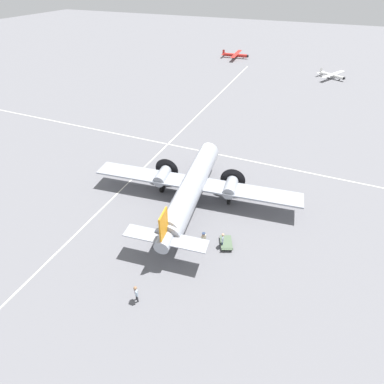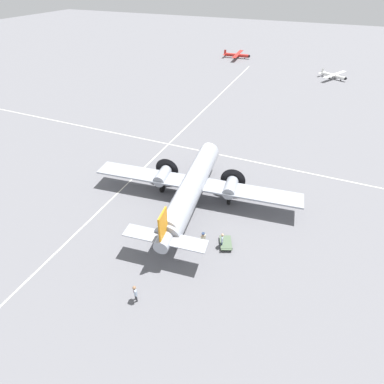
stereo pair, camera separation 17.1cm
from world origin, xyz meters
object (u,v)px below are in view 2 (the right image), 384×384
(airliner_main, at_px, (193,184))
(baggage_cart, at_px, (226,243))
(crew_foreground, at_px, (135,292))
(light_aircraft_taxiing, at_px, (237,55))
(suitcase_near_door, at_px, (201,245))
(passenger_boarding, at_px, (222,239))
(light_aircraft_distant, at_px, (334,76))
(ramp_agent, at_px, (203,239))

(airliner_main, bearing_deg, baggage_cart, -138.69)
(airliner_main, relative_size, crew_foreground, 13.33)
(baggage_cart, relative_size, light_aircraft_taxiing, 0.21)
(suitcase_near_door, bearing_deg, airliner_main, -150.43)
(airliner_main, distance_m, passenger_boarding, 7.54)
(baggage_cart, height_order, light_aircraft_distant, light_aircraft_distant)
(airliner_main, distance_m, crew_foreground, 13.52)
(ramp_agent, height_order, light_aircraft_taxiing, light_aircraft_taxiing)
(suitcase_near_door, distance_m, light_aircraft_taxiing, 75.20)
(ramp_agent, distance_m, suitcase_near_door, 0.97)
(ramp_agent, bearing_deg, crew_foreground, -174.79)
(passenger_boarding, height_order, ramp_agent, ramp_agent)
(ramp_agent, bearing_deg, baggage_cart, -32.87)
(ramp_agent, xyz_separation_m, light_aircraft_distant, (-62.37, 8.94, -0.41))
(passenger_boarding, bearing_deg, ramp_agent, 101.71)
(airliner_main, distance_m, light_aircraft_taxiing, 68.56)
(airliner_main, xyz_separation_m, crew_foreground, (13.43, 0.78, -1.38))
(airliner_main, relative_size, suitcase_near_door, 47.50)
(crew_foreground, bearing_deg, baggage_cart, -81.67)
(light_aircraft_taxiing, bearing_deg, ramp_agent, -79.77)
(crew_foreground, height_order, ramp_agent, ramp_agent)
(airliner_main, xyz_separation_m, ramp_agent, (6.10, 3.60, -1.28))
(crew_foreground, distance_m, light_aircraft_taxiing, 81.86)
(light_aircraft_taxiing, bearing_deg, airliner_main, -81.47)
(airliner_main, xyz_separation_m, passenger_boarding, (5.27, 5.20, -1.45))
(airliner_main, height_order, ramp_agent, airliner_main)
(ramp_agent, bearing_deg, suitcase_near_door, 98.47)
(ramp_agent, height_order, baggage_cart, ramp_agent)
(crew_foreground, relative_size, passenger_boarding, 1.07)
(suitcase_near_door, bearing_deg, light_aircraft_taxiing, -166.32)
(ramp_agent, xyz_separation_m, baggage_cart, (-1.14, 1.90, -0.91))
(airliner_main, xyz_separation_m, light_aircraft_distant, (-56.27, 12.54, -1.69))
(light_aircraft_distant, bearing_deg, ramp_agent, -70.25)
(ramp_agent, bearing_deg, light_aircraft_distant, 18.06)
(crew_foreground, xyz_separation_m, light_aircraft_distant, (-69.70, 11.75, -0.31))
(passenger_boarding, height_order, light_aircraft_taxiing, light_aircraft_taxiing)
(ramp_agent, bearing_deg, light_aircraft_taxiing, 40.02)
(airliner_main, height_order, crew_foreground, airliner_main)
(suitcase_near_door, bearing_deg, ramp_agent, 72.25)
(crew_foreground, relative_size, baggage_cart, 0.80)
(baggage_cart, bearing_deg, airliner_main, 25.30)
(crew_foreground, relative_size, suitcase_near_door, 3.56)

